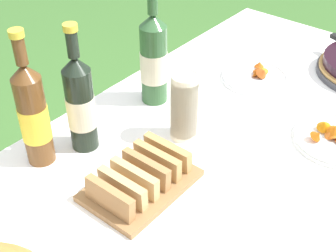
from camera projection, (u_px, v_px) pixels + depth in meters
garden_table at (208, 193)px, 1.20m from camera, size 1.86×0.92×0.78m
tablecloth at (209, 175)px, 1.16m from camera, size 1.87×0.93×0.10m
cup_stack at (184, 107)px, 1.21m from camera, size 0.07×0.07×0.19m
cider_bottle_green at (154, 59)px, 1.33m from camera, size 0.08×0.08×0.35m
cider_bottle_amber at (33, 114)px, 1.11m from camera, size 0.07×0.07×0.35m
juice_bottle_red at (80, 103)px, 1.15m from camera, size 0.07×0.07×0.34m
snack_plate_near at (255, 76)px, 1.50m from camera, size 0.21×0.21×0.06m
bread_board at (141, 179)px, 1.09m from camera, size 0.26×0.18×0.07m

